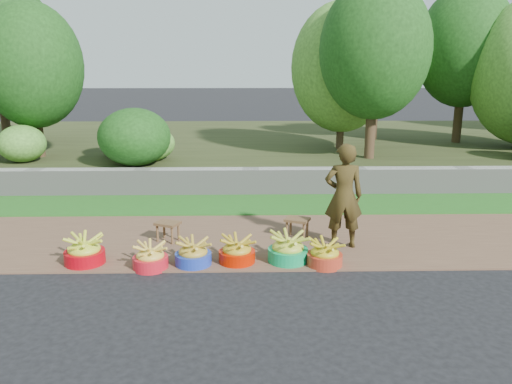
{
  "coord_description": "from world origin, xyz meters",
  "views": [
    {
      "loc": [
        -0.11,
        -6.02,
        2.58
      ],
      "look_at": [
        0.05,
        1.3,
        0.75
      ],
      "focal_mm": 35.0,
      "sensor_mm": 36.0,
      "label": 1
    }
  ],
  "objects_px": {
    "basin_e": "(288,250)",
    "vendor_woman": "(344,196)",
    "basin_b": "(150,258)",
    "stool_right": "(297,222)",
    "basin_d": "(237,252)",
    "basin_c": "(193,254)",
    "basin_f": "(325,255)",
    "basin_a": "(84,252)",
    "stool_left": "(168,226)"
  },
  "relations": [
    {
      "from": "basin_b",
      "to": "basin_d",
      "type": "xyz_separation_m",
      "value": [
        1.14,
        0.17,
        0.01
      ]
    },
    {
      "from": "basin_a",
      "to": "basin_f",
      "type": "xyz_separation_m",
      "value": [
        3.22,
        -0.13,
        -0.02
      ]
    },
    {
      "from": "vendor_woman",
      "to": "basin_e",
      "type": "bearing_deg",
      "value": 34.6
    },
    {
      "from": "stool_right",
      "to": "stool_left",
      "type": "bearing_deg",
      "value": -176.8
    },
    {
      "from": "basin_d",
      "to": "basin_f",
      "type": "relative_size",
      "value": 1.03
    },
    {
      "from": "basin_c",
      "to": "basin_a",
      "type": "bearing_deg",
      "value": 177.08
    },
    {
      "from": "stool_left",
      "to": "vendor_woman",
      "type": "bearing_deg",
      "value": -6.1
    },
    {
      "from": "basin_b",
      "to": "basin_e",
      "type": "relative_size",
      "value": 0.85
    },
    {
      "from": "vendor_woman",
      "to": "basin_d",
      "type": "bearing_deg",
      "value": 21.51
    },
    {
      "from": "basin_a",
      "to": "vendor_woman",
      "type": "height_order",
      "value": "vendor_woman"
    },
    {
      "from": "vendor_woman",
      "to": "stool_right",
      "type": "bearing_deg",
      "value": -31.07
    },
    {
      "from": "basin_c",
      "to": "vendor_woman",
      "type": "bearing_deg",
      "value": 17.12
    },
    {
      "from": "basin_b",
      "to": "stool_left",
      "type": "xyz_separation_m",
      "value": [
        0.08,
        1.02,
        0.1
      ]
    },
    {
      "from": "basin_d",
      "to": "stool_right",
      "type": "bearing_deg",
      "value": 46.56
    },
    {
      "from": "basin_b",
      "to": "basin_c",
      "type": "distance_m",
      "value": 0.56
    },
    {
      "from": "basin_a",
      "to": "basin_b",
      "type": "distance_m",
      "value": 0.93
    },
    {
      "from": "basin_e",
      "to": "stool_right",
      "type": "bearing_deg",
      "value": 76.85
    },
    {
      "from": "basin_b",
      "to": "stool_left",
      "type": "height_order",
      "value": "basin_b"
    },
    {
      "from": "basin_c",
      "to": "vendor_woman",
      "type": "height_order",
      "value": "vendor_woman"
    },
    {
      "from": "basin_d",
      "to": "stool_left",
      "type": "xyz_separation_m",
      "value": [
        -1.06,
        0.85,
        0.09
      ]
    },
    {
      "from": "basin_e",
      "to": "vendor_woman",
      "type": "bearing_deg",
      "value": 33.72
    },
    {
      "from": "basin_e",
      "to": "vendor_woman",
      "type": "distance_m",
      "value": 1.18
    },
    {
      "from": "vendor_woman",
      "to": "basin_f",
      "type": "bearing_deg",
      "value": 63.61
    },
    {
      "from": "basin_d",
      "to": "stool_left",
      "type": "bearing_deg",
      "value": 141.04
    },
    {
      "from": "basin_b",
      "to": "stool_right",
      "type": "xyz_separation_m",
      "value": [
        2.05,
        1.13,
        0.11
      ]
    },
    {
      "from": "basin_c",
      "to": "basin_f",
      "type": "relative_size",
      "value": 1.02
    },
    {
      "from": "basin_a",
      "to": "basin_b",
      "type": "height_order",
      "value": "basin_a"
    },
    {
      "from": "basin_a",
      "to": "vendor_woman",
      "type": "bearing_deg",
      "value": 9.15
    },
    {
      "from": "basin_a",
      "to": "stool_right",
      "type": "distance_m",
      "value": 3.12
    },
    {
      "from": "stool_left",
      "to": "stool_right",
      "type": "xyz_separation_m",
      "value": [
        1.97,
        0.11,
        0.01
      ]
    },
    {
      "from": "basin_d",
      "to": "stool_left",
      "type": "relative_size",
      "value": 1.17
    },
    {
      "from": "basin_d",
      "to": "basin_f",
      "type": "bearing_deg",
      "value": -6.19
    },
    {
      "from": "basin_d",
      "to": "vendor_woman",
      "type": "xyz_separation_m",
      "value": [
        1.53,
        0.58,
        0.62
      ]
    },
    {
      "from": "basin_e",
      "to": "basin_f",
      "type": "relative_size",
      "value": 1.14
    },
    {
      "from": "basin_e",
      "to": "stool_left",
      "type": "bearing_deg",
      "value": 154.36
    },
    {
      "from": "basin_b",
      "to": "basin_c",
      "type": "xyz_separation_m",
      "value": [
        0.55,
        0.1,
        0.01
      ]
    },
    {
      "from": "basin_a",
      "to": "stool_left",
      "type": "xyz_separation_m",
      "value": [
        0.99,
        0.85,
        0.08
      ]
    },
    {
      "from": "basin_d",
      "to": "basin_e",
      "type": "xyz_separation_m",
      "value": [
        0.69,
        0.02,
        0.02
      ]
    },
    {
      "from": "basin_a",
      "to": "basin_f",
      "type": "relative_size",
      "value": 1.13
    },
    {
      "from": "basin_d",
      "to": "vendor_woman",
      "type": "height_order",
      "value": "vendor_woman"
    },
    {
      "from": "basin_d",
      "to": "stool_right",
      "type": "relative_size",
      "value": 1.14
    },
    {
      "from": "basin_c",
      "to": "basin_e",
      "type": "bearing_deg",
      "value": 4.02
    },
    {
      "from": "basin_f",
      "to": "stool_left",
      "type": "distance_m",
      "value": 2.44
    },
    {
      "from": "basin_b",
      "to": "basin_d",
      "type": "bearing_deg",
      "value": 8.49
    },
    {
      "from": "basin_a",
      "to": "basin_b",
      "type": "relative_size",
      "value": 1.16
    },
    {
      "from": "basin_c",
      "to": "basin_d",
      "type": "bearing_deg",
      "value": 7.27
    },
    {
      "from": "basin_d",
      "to": "stool_left",
      "type": "height_order",
      "value": "basin_d"
    },
    {
      "from": "basin_b",
      "to": "basin_f",
      "type": "height_order",
      "value": "basin_f"
    },
    {
      "from": "basin_b",
      "to": "basin_d",
      "type": "relative_size",
      "value": 0.94
    },
    {
      "from": "basin_c",
      "to": "stool_right",
      "type": "relative_size",
      "value": 1.12
    }
  ]
}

